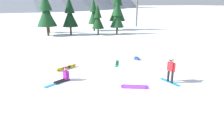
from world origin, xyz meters
name	(u,v)px	position (x,y,z in m)	size (l,w,h in m)	color
ground_plane	(118,82)	(0.00, 0.00, 0.00)	(800.00, 800.00, 0.00)	white
snowboarder_foreground	(171,70)	(3.25, -1.28, 0.87)	(0.59, 1.58, 1.67)	#1E8CD8
snowboarder_midground	(64,76)	(-3.30, 1.52, 0.34)	(1.74, 1.14, 0.98)	black
loose_snowboard_far_spare	(117,63)	(1.54, 3.72, 0.02)	(1.05, 1.83, 0.09)	#19B259
loose_snowboard_near_right	(135,87)	(0.60, -1.28, 0.13)	(1.62, 0.89, 0.25)	#993FD8
loose_snowboard_near_left	(67,67)	(-2.79, 3.89, 0.14)	(1.70, 0.86, 0.27)	yellow
backpack_blue	(137,58)	(3.71, 4.12, 0.13)	(0.52, 0.56, 0.29)	#2D4C9E
pine_tree_tall	(46,12)	(-3.13, 21.51, 3.81)	(3.08, 3.08, 6.98)	#472D19
pine_tree_short	(94,13)	(5.46, 24.25, 3.33)	(2.18, 2.18, 6.12)	#472D19
pine_tree_twin	(117,16)	(7.92, 18.81, 2.96)	(2.33, 2.33, 5.42)	#472D19
pine_tree_broad	(48,16)	(-2.77, 24.92, 2.97)	(1.76, 1.76, 5.47)	#472D19
pine_tree_slender	(117,7)	(10.06, 23.76, 4.42)	(3.12, 3.12, 8.12)	#472D19
pine_tree_leaning	(98,18)	(4.69, 19.22, 2.68)	(1.98, 1.98, 4.92)	#472D19
pine_tree_young	(70,14)	(0.49, 21.08, 3.38)	(2.53, 2.53, 6.20)	#472D19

